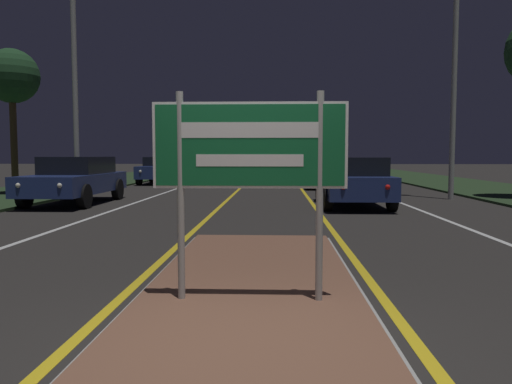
% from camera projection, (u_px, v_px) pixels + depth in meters
% --- Properties ---
extents(ground_plane, '(160.00, 160.00, 0.00)m').
position_uv_depth(ground_plane, '(242.00, 357.00, 3.74)').
color(ground_plane, '#282623').
extents(median_island, '(2.39, 7.94, 0.10)m').
position_uv_depth(median_island, '(250.00, 305.00, 4.90)').
color(median_island, '#999993').
rests_on(median_island, ground_plane).
extents(verge_left, '(5.00, 100.00, 0.08)m').
position_uv_depth(verge_left, '(74.00, 186.00, 24.05)').
color(verge_left, '#23381E').
rests_on(verge_left, ground_plane).
extents(verge_right, '(5.00, 100.00, 0.08)m').
position_uv_depth(verge_right, '(474.00, 187.00, 23.28)').
color(verge_right, '#23381E').
rests_on(verge_right, ground_plane).
extents(centre_line_yellow_left, '(0.12, 70.00, 0.01)m').
position_uv_depth(centre_line_yellow_left, '(248.00, 181.00, 28.70)').
color(centre_line_yellow_left, gold).
rests_on(centre_line_yellow_left, ground_plane).
extents(centre_line_yellow_right, '(0.12, 70.00, 0.01)m').
position_uv_depth(centre_line_yellow_right, '(296.00, 181.00, 28.59)').
color(centre_line_yellow_right, gold).
rests_on(centre_line_yellow_right, ground_plane).
extents(lane_line_white_left, '(0.12, 70.00, 0.01)m').
position_uv_depth(lane_line_white_left, '(199.00, 181.00, 28.82)').
color(lane_line_white_left, silver).
rests_on(lane_line_white_left, ground_plane).
extents(lane_line_white_right, '(0.12, 70.00, 0.01)m').
position_uv_depth(lane_line_white_right, '(345.00, 181.00, 28.48)').
color(lane_line_white_right, silver).
rests_on(lane_line_white_right, ground_plane).
extents(edge_line_white_left, '(0.10, 70.00, 0.01)m').
position_uv_depth(edge_line_white_left, '(148.00, 181.00, 28.94)').
color(edge_line_white_left, silver).
rests_on(edge_line_white_left, ground_plane).
extents(edge_line_white_right, '(0.10, 70.00, 0.01)m').
position_uv_depth(edge_line_white_right, '(398.00, 182.00, 28.36)').
color(edge_line_white_right, silver).
rests_on(edge_line_white_right, ground_plane).
extents(highway_sign, '(1.87, 0.07, 2.02)m').
position_uv_depth(highway_sign, '(250.00, 155.00, 4.79)').
color(highway_sign, '#9E9E99').
rests_on(highway_sign, median_island).
extents(streetlight_left_near, '(0.54, 0.54, 10.58)m').
position_uv_depth(streetlight_left_near, '(73.00, 0.00, 16.86)').
color(streetlight_left_near, '#9E9E99').
rests_on(streetlight_left_near, ground_plane).
extents(streetlight_right_near, '(0.45, 0.45, 10.44)m').
position_uv_depth(streetlight_right_near, '(456.00, 14.00, 16.55)').
color(streetlight_right_near, '#9E9E99').
rests_on(streetlight_right_near, ground_plane).
extents(car_receding_0, '(1.94, 4.27, 1.45)m').
position_uv_depth(car_receding_0, '(353.00, 181.00, 14.64)').
color(car_receding_0, navy).
rests_on(car_receding_0, ground_plane).
extents(car_receding_1, '(1.98, 4.19, 1.32)m').
position_uv_depth(car_receding_1, '(325.00, 172.00, 22.93)').
color(car_receding_1, '#4C514C').
rests_on(car_receding_1, ground_plane).
extents(car_approaching_0, '(1.94, 4.79, 1.46)m').
position_uv_depth(car_approaching_0, '(76.00, 179.00, 15.53)').
color(car_approaching_0, navy).
rests_on(car_approaching_0, ground_plane).
extents(car_approaching_1, '(1.89, 4.29, 1.41)m').
position_uv_depth(car_approaching_1, '(162.00, 170.00, 26.34)').
color(car_approaching_1, navy).
rests_on(car_approaching_1, ground_plane).
extents(roadside_palm_left, '(1.95, 1.95, 5.26)m').
position_uv_depth(roadside_palm_left, '(12.00, 78.00, 18.01)').
color(roadside_palm_left, '#4C3823').
rests_on(roadside_palm_left, verge_left).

